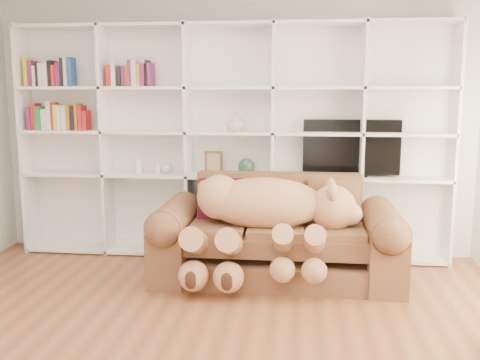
# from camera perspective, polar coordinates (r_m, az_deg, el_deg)

# --- Properties ---
(wall_back) EXTENTS (5.00, 0.02, 2.70)m
(wall_back) POSITION_cam_1_polar(r_m,az_deg,el_deg) (5.67, -0.77, 5.74)
(wall_back) COLOR silver
(wall_back) RESTS_ON floor
(bookshelf) EXTENTS (4.43, 0.35, 2.40)m
(bookshelf) POSITION_cam_1_polar(r_m,az_deg,el_deg) (5.58, -3.40, 5.20)
(bookshelf) COLOR white
(bookshelf) RESTS_ON floor
(sofa) EXTENTS (2.23, 0.96, 0.94)m
(sofa) POSITION_cam_1_polar(r_m,az_deg,el_deg) (4.98, 3.93, -6.46)
(sofa) COLOR brown
(sofa) RESTS_ON floor
(teddy_bear) EXTENTS (1.56, 0.88, 0.91)m
(teddy_bear) POSITION_cam_1_polar(r_m,az_deg,el_deg) (4.73, 2.63, -3.72)
(teddy_bear) COLOR tan
(teddy_bear) RESTS_ON sofa
(throw_pillow) EXTENTS (0.43, 0.26, 0.44)m
(throw_pillow) POSITION_cam_1_polar(r_m,az_deg,el_deg) (5.10, -2.08, -2.20)
(throw_pillow) COLOR #4F0D20
(throw_pillow) RESTS_ON sofa
(tv) EXTENTS (0.97, 0.18, 0.57)m
(tv) POSITION_cam_1_polar(r_m,az_deg,el_deg) (5.52, 11.78, 3.32)
(tv) COLOR black
(tv) RESTS_ON bookshelf
(picture_frame) EXTENTS (0.19, 0.05, 0.23)m
(picture_frame) POSITION_cam_1_polar(r_m,az_deg,el_deg) (5.54, -2.83, 1.91)
(picture_frame) COLOR brown
(picture_frame) RESTS_ON bookshelf
(green_vase) EXTENTS (0.17, 0.17, 0.17)m
(green_vase) POSITION_cam_1_polar(r_m,az_deg,el_deg) (5.50, 0.70, 1.44)
(green_vase) COLOR #2D5839
(green_vase) RESTS_ON bookshelf
(figurine_tall) EXTENTS (0.09, 0.09, 0.15)m
(figurine_tall) POSITION_cam_1_polar(r_m,az_deg,el_deg) (5.73, -10.81, 1.48)
(figurine_tall) COLOR silver
(figurine_tall) RESTS_ON bookshelf
(figurine_short) EXTENTS (0.08, 0.08, 0.11)m
(figurine_short) POSITION_cam_1_polar(r_m,az_deg,el_deg) (5.68, -8.78, 1.26)
(figurine_short) COLOR silver
(figurine_short) RESTS_ON bookshelf
(snow_globe) EXTENTS (0.11, 0.11, 0.11)m
(snow_globe) POSITION_cam_1_polar(r_m,az_deg,el_deg) (5.65, -7.82, 1.29)
(snow_globe) COLOR silver
(snow_globe) RESTS_ON bookshelf
(shelf_vase) EXTENTS (0.19, 0.19, 0.19)m
(shelf_vase) POSITION_cam_1_polar(r_m,az_deg,el_deg) (5.47, -0.55, 6.23)
(shelf_vase) COLOR beige
(shelf_vase) RESTS_ON bookshelf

